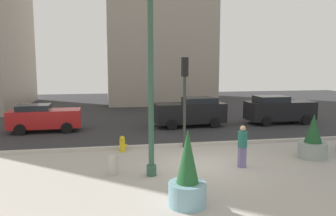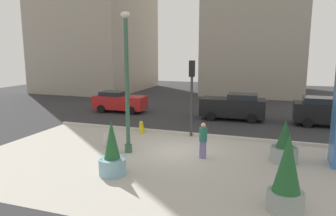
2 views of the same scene
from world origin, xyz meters
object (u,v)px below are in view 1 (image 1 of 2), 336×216
(traffic_light_corner, at_px, (185,87))
(car_intersection, at_px, (279,109))
(car_far_lane, at_px, (190,112))
(pedestrian_on_sidewalk, at_px, (242,144))
(fire_hydrant, at_px, (122,144))
(car_curb_west, at_px, (44,118))
(lamp_post, at_px, (151,87))
(potted_plant_curbside, at_px, (187,178))
(potted_plant_near_right, at_px, (313,142))
(concrete_bollard, at_px, (113,165))

(traffic_light_corner, height_order, car_intersection, traffic_light_corner)
(car_far_lane, bearing_deg, pedestrian_on_sidewalk, -91.13)
(pedestrian_on_sidewalk, bearing_deg, car_far_lane, 88.87)
(car_intersection, xyz_separation_m, pedestrian_on_sidewalk, (-6.36, -8.87, -0.02))
(fire_hydrant, relative_size, car_intersection, 0.16)
(fire_hydrant, relative_size, pedestrian_on_sidewalk, 0.45)
(fire_hydrant, distance_m, pedestrian_on_sidewalk, 5.55)
(car_intersection, bearing_deg, car_curb_west, -179.90)
(lamp_post, xyz_separation_m, potted_plant_curbside, (0.66, -2.78, -2.40))
(car_far_lane, bearing_deg, potted_plant_near_right, -67.88)
(fire_hydrant, xyz_separation_m, pedestrian_on_sidewalk, (4.49, -3.22, 0.56))
(potted_plant_curbside, bearing_deg, car_intersection, 52.09)
(traffic_light_corner, relative_size, pedestrian_on_sidewalk, 2.60)
(potted_plant_near_right, height_order, fire_hydrant, potted_plant_near_right)
(traffic_light_corner, distance_m, car_intersection, 9.71)
(lamp_post, xyz_separation_m, fire_hydrant, (-0.87, 3.55, -2.86))
(potted_plant_near_right, relative_size, concrete_bollard, 2.57)
(lamp_post, xyz_separation_m, car_curb_west, (-5.24, 9.17, -2.39))
(pedestrian_on_sidewalk, bearing_deg, car_intersection, 54.34)
(lamp_post, distance_m, potted_plant_near_right, 7.63)
(potted_plant_curbside, distance_m, fire_hydrant, 6.53)
(car_intersection, distance_m, pedestrian_on_sidewalk, 10.92)
(lamp_post, bearing_deg, car_curb_west, 119.75)
(pedestrian_on_sidewalk, bearing_deg, potted_plant_near_right, 11.40)
(car_far_lane, bearing_deg, car_curb_west, -179.59)
(potted_plant_near_right, height_order, traffic_light_corner, traffic_light_corner)
(car_intersection, bearing_deg, traffic_light_corner, -145.75)
(lamp_post, xyz_separation_m, pedestrian_on_sidewalk, (3.62, 0.33, -2.30))
(concrete_bollard, relative_size, car_intersection, 0.16)
(car_curb_west, bearing_deg, pedestrian_on_sidewalk, -44.95)
(fire_hydrant, height_order, car_intersection, car_intersection)
(lamp_post, relative_size, concrete_bollard, 8.84)
(traffic_light_corner, xyz_separation_m, car_far_lane, (1.67, 5.39, -1.98))
(concrete_bollard, bearing_deg, pedestrian_on_sidewalk, -0.38)
(pedestrian_on_sidewalk, bearing_deg, fire_hydrant, 144.33)
(lamp_post, relative_size, car_curb_west, 1.59)
(concrete_bollard, bearing_deg, fire_hydrant, 81.36)
(car_curb_west, bearing_deg, potted_plant_near_right, -33.34)
(car_far_lane, distance_m, car_intersection, 6.19)
(potted_plant_curbside, relative_size, car_far_lane, 0.49)
(fire_hydrant, bearing_deg, concrete_bollard, -98.64)
(potted_plant_near_right, relative_size, car_far_lane, 0.42)
(concrete_bollard, bearing_deg, car_intersection, 37.93)
(potted_plant_near_right, height_order, pedestrian_on_sidewalk, potted_plant_near_right)
(car_intersection, bearing_deg, car_far_lane, 179.65)
(fire_hydrant, height_order, traffic_light_corner, traffic_light_corner)
(fire_hydrant, height_order, concrete_bollard, same)
(concrete_bollard, xyz_separation_m, traffic_light_corner, (3.48, 3.49, 2.57))
(car_far_lane, bearing_deg, lamp_post, -112.34)
(fire_hydrant, bearing_deg, potted_plant_near_right, -17.45)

